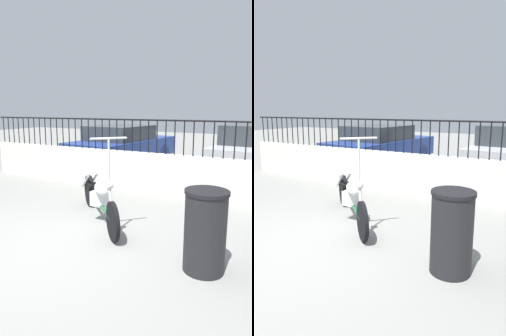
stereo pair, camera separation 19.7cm
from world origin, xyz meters
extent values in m
plane|color=gray|center=(0.00, 0.00, 0.00)|extent=(40.00, 40.00, 0.00)
cube|color=beige|center=(0.00, 3.08, 0.44)|extent=(9.40, 0.18, 0.87)
cylinder|color=black|center=(-4.60, 3.08, 1.24)|extent=(0.02, 0.02, 0.73)
cylinder|color=black|center=(-4.40, 3.08, 1.24)|extent=(0.02, 0.02, 0.73)
cylinder|color=black|center=(-4.20, 3.08, 1.24)|extent=(0.02, 0.02, 0.73)
cylinder|color=black|center=(-4.00, 3.08, 1.24)|extent=(0.02, 0.02, 0.73)
cylinder|color=black|center=(-3.80, 3.08, 1.24)|extent=(0.02, 0.02, 0.73)
cylinder|color=black|center=(-3.60, 3.08, 1.24)|extent=(0.02, 0.02, 0.73)
cylinder|color=black|center=(-3.40, 3.08, 1.24)|extent=(0.02, 0.02, 0.73)
cylinder|color=black|center=(-3.20, 3.08, 1.24)|extent=(0.02, 0.02, 0.73)
cylinder|color=black|center=(-3.00, 3.08, 1.24)|extent=(0.02, 0.02, 0.73)
cylinder|color=black|center=(-2.80, 3.08, 1.24)|extent=(0.02, 0.02, 0.73)
cylinder|color=black|center=(-2.60, 3.08, 1.24)|extent=(0.02, 0.02, 0.73)
cylinder|color=black|center=(-2.40, 3.08, 1.24)|extent=(0.02, 0.02, 0.73)
cylinder|color=black|center=(-2.20, 3.08, 1.24)|extent=(0.02, 0.02, 0.73)
cylinder|color=black|center=(-2.00, 3.08, 1.24)|extent=(0.02, 0.02, 0.73)
cylinder|color=black|center=(-1.80, 3.08, 1.24)|extent=(0.02, 0.02, 0.73)
cylinder|color=black|center=(-1.60, 3.08, 1.24)|extent=(0.02, 0.02, 0.73)
cylinder|color=black|center=(-1.40, 3.08, 1.24)|extent=(0.02, 0.02, 0.73)
cylinder|color=black|center=(-1.20, 3.08, 1.24)|extent=(0.02, 0.02, 0.73)
cylinder|color=black|center=(-1.00, 3.08, 1.24)|extent=(0.02, 0.02, 0.73)
cylinder|color=black|center=(-0.80, 3.08, 1.24)|extent=(0.02, 0.02, 0.73)
cylinder|color=black|center=(-0.60, 3.08, 1.24)|extent=(0.02, 0.02, 0.73)
cylinder|color=black|center=(-0.40, 3.08, 1.24)|extent=(0.02, 0.02, 0.73)
cylinder|color=black|center=(-0.20, 3.08, 1.24)|extent=(0.02, 0.02, 0.73)
cylinder|color=black|center=(0.00, 3.08, 1.24)|extent=(0.02, 0.02, 0.73)
cylinder|color=black|center=(0.20, 3.08, 1.24)|extent=(0.02, 0.02, 0.73)
cylinder|color=black|center=(0.40, 3.08, 1.24)|extent=(0.02, 0.02, 0.73)
cylinder|color=black|center=(0.60, 3.08, 1.24)|extent=(0.02, 0.02, 0.73)
cylinder|color=black|center=(0.80, 3.08, 1.24)|extent=(0.02, 0.02, 0.73)
cylinder|color=black|center=(1.00, 3.08, 1.24)|extent=(0.02, 0.02, 0.73)
cylinder|color=black|center=(1.20, 3.08, 1.24)|extent=(0.02, 0.02, 0.73)
cylinder|color=black|center=(1.40, 3.08, 1.24)|extent=(0.02, 0.02, 0.73)
cylinder|color=black|center=(1.60, 3.08, 1.24)|extent=(0.02, 0.02, 0.73)
cylinder|color=black|center=(1.80, 3.08, 1.24)|extent=(0.02, 0.02, 0.73)
cylinder|color=black|center=(2.00, 3.08, 1.24)|extent=(0.02, 0.02, 0.73)
cylinder|color=black|center=(0.00, 3.08, 1.59)|extent=(9.40, 0.04, 0.04)
cylinder|color=black|center=(0.65, 0.49, 0.28)|extent=(0.45, 0.43, 0.57)
cylinder|color=black|center=(-0.58, 1.65, 0.28)|extent=(0.48, 0.46, 0.58)
cylinder|color=#1E5933|center=(0.04, 1.07, 0.28)|extent=(1.17, 1.11, 0.06)
cube|color=silver|center=(0.07, 1.04, 0.38)|extent=(0.28, 0.18, 0.24)
ellipsoid|color=white|center=(0.16, 0.96, 0.58)|extent=(0.51, 0.50, 0.18)
cube|color=black|center=(-0.36, 1.45, 0.46)|extent=(0.31, 0.31, 0.06)
cylinder|color=silver|center=(0.58, 0.55, 0.53)|extent=(0.19, 0.18, 0.51)
sphere|color=silver|center=(0.54, 0.60, 0.76)|extent=(0.11, 0.11, 0.11)
cylinder|color=silver|center=(0.52, 0.62, 1.10)|extent=(0.03, 0.03, 0.64)
cylinder|color=silver|center=(0.52, 0.62, 1.43)|extent=(0.38, 0.40, 0.03)
cylinder|color=silver|center=(-0.59, 1.57, 0.50)|extent=(0.64, 0.61, 0.47)
cylinder|color=silver|center=(-0.49, 1.67, 0.50)|extent=(0.64, 0.61, 0.47)
cylinder|color=black|center=(1.97, 0.32, 0.46)|extent=(0.47, 0.47, 0.91)
cylinder|color=black|center=(1.97, 0.32, 0.93)|extent=(0.49, 0.49, 0.04)
cylinder|color=black|center=(-2.77, 6.96, 0.32)|extent=(0.17, 0.65, 0.64)
cylinder|color=black|center=(-1.11, 6.79, 0.32)|extent=(0.17, 0.65, 0.64)
cylinder|color=black|center=(-3.01, 4.48, 0.32)|extent=(0.17, 0.65, 0.64)
cylinder|color=black|center=(-1.35, 4.32, 0.32)|extent=(0.17, 0.65, 0.64)
cube|color=navy|center=(-2.06, 5.64, 0.55)|extent=(2.16, 4.16, 0.62)
cube|color=#2D3338|center=(-2.08, 5.44, 1.08)|extent=(1.78, 2.07, 0.45)
cylinder|color=black|center=(1.25, 7.27, 0.32)|extent=(0.15, 0.65, 0.64)
cylinder|color=black|center=(1.07, 4.70, 0.32)|extent=(0.15, 0.65, 0.64)
camera|label=1|loc=(2.70, -2.87, 1.82)|focal=32.00mm
camera|label=2|loc=(2.87, -2.78, 1.82)|focal=32.00mm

